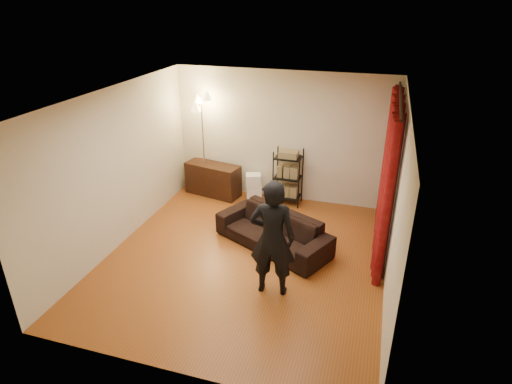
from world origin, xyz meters
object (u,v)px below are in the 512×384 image
(wire_shelf, at_px, (288,177))
(floor_lamp, at_px, (203,146))
(person, at_px, (272,239))
(media_cabinet, at_px, (213,179))
(sofa, at_px, (273,230))
(storage_boxes, at_px, (254,186))

(wire_shelf, height_order, floor_lamp, floor_lamp)
(person, bearing_deg, media_cabinet, -60.68)
(sofa, xyz_separation_m, floor_lamp, (-1.97, 1.67, 0.79))
(wire_shelf, relative_size, floor_lamp, 0.54)
(person, bearing_deg, storage_boxes, -74.80)
(wire_shelf, bearing_deg, media_cabinet, -168.91)
(storage_boxes, xyz_separation_m, floor_lamp, (-1.07, -0.13, 0.83))
(person, relative_size, wire_shelf, 1.52)
(media_cabinet, height_order, floor_lamp, floor_lamp)
(floor_lamp, bearing_deg, wire_shelf, 1.57)
(media_cabinet, relative_size, wire_shelf, 1.01)
(wire_shelf, bearing_deg, sofa, -75.44)
(person, height_order, floor_lamp, floor_lamp)
(sofa, height_order, storage_boxes, sofa)
(media_cabinet, bearing_deg, floor_lamp, -161.77)
(person, height_order, storage_boxes, person)
(wire_shelf, distance_m, floor_lamp, 1.90)
(media_cabinet, xyz_separation_m, floor_lamp, (-0.18, -0.02, 0.75))
(storage_boxes, bearing_deg, media_cabinet, -172.98)
(person, xyz_separation_m, media_cabinet, (-2.09, 2.90, -0.54))
(person, xyz_separation_m, storage_boxes, (-1.19, 3.01, -0.63))
(storage_boxes, distance_m, floor_lamp, 1.36)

